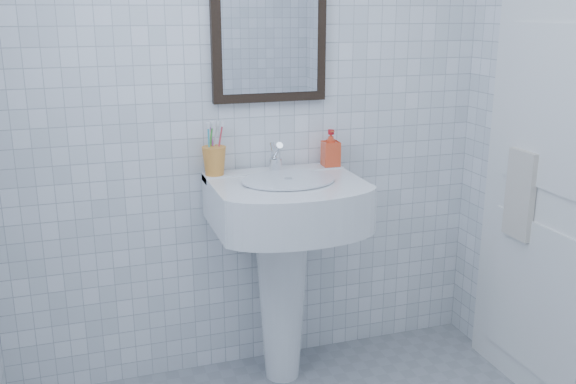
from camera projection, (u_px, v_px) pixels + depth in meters
name	position (u px, v px, depth m)	size (l,w,h in m)	color
wall_back	(249.00, 100.00, 2.77)	(2.20, 0.02, 2.50)	white
washbasin	(284.00, 246.00, 2.77)	(0.62, 0.45, 0.96)	white
faucet	(276.00, 159.00, 2.77)	(0.06, 0.12, 0.14)	silver
toothbrush_cup	(214.00, 161.00, 2.70)	(0.10, 0.10, 0.12)	orange
soap_dispenser	(331.00, 148.00, 2.86)	(0.07, 0.08, 0.16)	red
wall_mirror	(269.00, 28.00, 2.69)	(0.50, 0.04, 0.62)	black
bathroom_door	(553.00, 171.00, 2.57)	(0.04, 0.80, 2.00)	white
towel_ring	(528.00, 153.00, 2.67)	(0.18, 0.18, 0.01)	silver
hand_towel	(520.00, 195.00, 2.71)	(0.03, 0.16, 0.38)	silver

